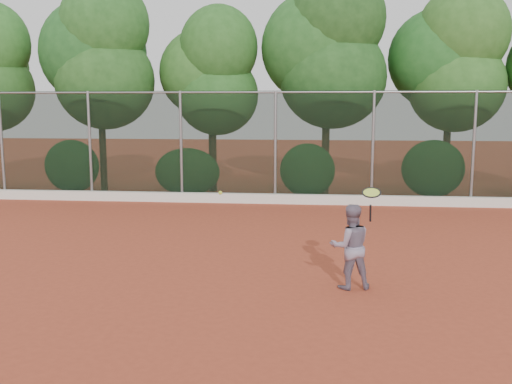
# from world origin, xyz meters

# --- Properties ---
(ground) EXTENTS (80.00, 80.00, 0.00)m
(ground) POSITION_xyz_m (0.00, 0.00, 0.00)
(ground) COLOR #A23F26
(ground) RESTS_ON ground
(concrete_curb) EXTENTS (24.00, 0.20, 0.30)m
(concrete_curb) POSITION_xyz_m (0.00, 6.82, 0.15)
(concrete_curb) COLOR silver
(concrete_curb) RESTS_ON ground
(tennis_player) EXTENTS (0.79, 0.67, 1.44)m
(tennis_player) POSITION_xyz_m (1.83, -1.38, 0.72)
(tennis_player) COLOR gray
(tennis_player) RESTS_ON ground
(chainlink_fence) EXTENTS (24.09, 0.09, 3.50)m
(chainlink_fence) POSITION_xyz_m (-0.00, 7.00, 1.86)
(chainlink_fence) COLOR black
(chainlink_fence) RESTS_ON ground
(foliage_backdrop) EXTENTS (23.70, 3.63, 7.55)m
(foliage_backdrop) POSITION_xyz_m (-0.55, 8.98, 4.40)
(foliage_backdrop) COLOR #3C2A17
(foliage_backdrop) RESTS_ON ground
(tennis_racket) EXTENTS (0.35, 0.33, 0.58)m
(tennis_racket) POSITION_xyz_m (2.13, -1.56, 1.62)
(tennis_racket) COLOR black
(tennis_racket) RESTS_ON ground
(tennis_ball_in_flight) EXTENTS (0.07, 0.07, 0.07)m
(tennis_ball_in_flight) POSITION_xyz_m (-0.46, -0.82, 1.51)
(tennis_ball_in_flight) COLOR gold
(tennis_ball_in_flight) RESTS_ON ground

